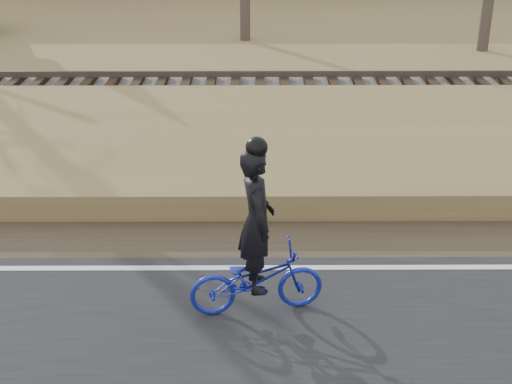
{
  "coord_description": "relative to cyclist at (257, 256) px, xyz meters",
  "views": [
    {
      "loc": [
        5.81,
        -8.54,
        5.09
      ],
      "look_at": [
        5.86,
        0.5,
        1.1
      ],
      "focal_mm": 50.0,
      "sensor_mm": 36.0,
      "label": 1
    }
  ],
  "objects": [
    {
      "name": "ballast",
      "position": [
        -5.86,
        8.85,
        -0.61
      ],
      "size": [
        120.0,
        3.0,
        0.45
      ],
      "primitive_type": "cube",
      "color": "slate",
      "rests_on": "ground"
    },
    {
      "name": "railroad",
      "position": [
        -5.86,
        8.85,
        -0.3
      ],
      "size": [
        120.0,
        2.4,
        0.29
      ],
      "color": "black",
      "rests_on": "ballast"
    },
    {
      "name": "cyclist",
      "position": [
        0.0,
        0.0,
        0.0
      ],
      "size": [
        1.75,
        0.86,
        2.32
      ],
      "rotation": [
        0.0,
        0.0,
        1.74
      ],
      "color": "#16229A",
      "rests_on": "road"
    }
  ]
}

